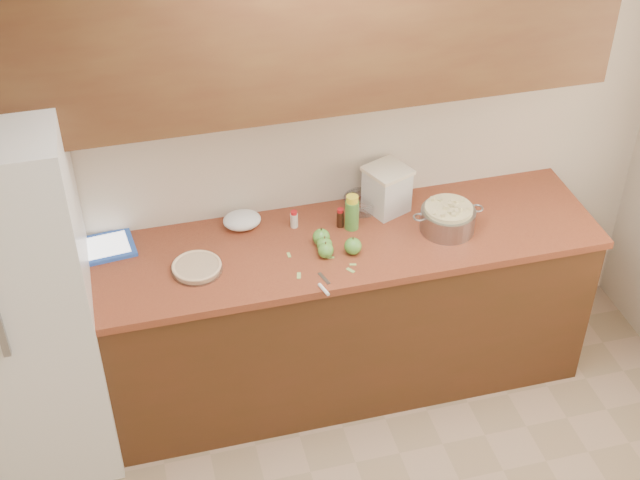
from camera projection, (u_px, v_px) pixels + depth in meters
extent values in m
plane|color=white|center=(493.00, 44.00, 2.04)|extent=(3.60, 3.60, 0.00)
plane|color=beige|center=(309.00, 139.00, 4.22)|extent=(3.60, 0.00, 3.60)
cube|color=#4B2615|center=(326.00, 318.00, 4.49)|extent=(2.60, 0.65, 0.88)
cube|color=#994D29|center=(326.00, 246.00, 4.21)|extent=(2.64, 0.68, 0.04)
cube|color=#56371A|center=(317.00, 24.00, 3.69)|extent=(2.60, 0.34, 0.70)
cube|color=white|center=(11.00, 301.00, 3.90)|extent=(0.70, 0.70, 1.80)
cylinder|color=silver|center=(197.00, 268.00, 4.02)|extent=(0.23, 0.23, 0.03)
cylinder|color=beige|center=(197.00, 268.00, 4.02)|extent=(0.21, 0.21, 0.03)
torus|color=beige|center=(197.00, 266.00, 4.02)|extent=(0.23, 0.23, 0.02)
cylinder|color=gray|center=(448.00, 220.00, 4.25)|extent=(0.26, 0.26, 0.11)
torus|color=gray|center=(419.00, 217.00, 4.19)|extent=(0.06, 0.06, 0.01)
torus|color=gray|center=(477.00, 208.00, 4.25)|extent=(0.06, 0.06, 0.01)
cylinder|color=beige|center=(448.00, 217.00, 4.24)|extent=(0.23, 0.23, 0.12)
cube|color=silver|center=(387.00, 191.00, 4.35)|extent=(0.23, 0.23, 0.22)
cube|color=#F5E7C4|center=(388.00, 171.00, 4.28)|extent=(0.25, 0.25, 0.02)
cube|color=blue|center=(103.00, 248.00, 4.15)|extent=(0.31, 0.25, 0.02)
cube|color=white|center=(103.00, 246.00, 4.15)|extent=(0.25, 0.20, 0.00)
cube|color=gray|center=(324.00, 278.00, 3.99)|extent=(0.04, 0.09, 0.00)
cylinder|color=white|center=(324.00, 289.00, 3.92)|extent=(0.04, 0.08, 0.02)
cylinder|color=#4C8C38|center=(352.00, 215.00, 4.25)|extent=(0.07, 0.07, 0.15)
cylinder|color=yellow|center=(352.00, 199.00, 4.19)|extent=(0.06, 0.06, 0.03)
cylinder|color=beige|center=(294.00, 220.00, 4.28)|extent=(0.04, 0.04, 0.07)
cylinder|color=red|center=(294.00, 213.00, 4.25)|extent=(0.03, 0.03, 0.02)
cylinder|color=black|center=(340.00, 219.00, 4.28)|extent=(0.04, 0.04, 0.08)
cylinder|color=red|center=(340.00, 210.00, 4.25)|extent=(0.03, 0.03, 0.02)
cylinder|color=silver|center=(362.00, 203.00, 4.40)|extent=(0.17, 0.17, 0.06)
torus|color=silver|center=(362.00, 198.00, 4.38)|extent=(0.18, 0.18, 0.01)
ellipsoid|color=white|center=(242.00, 220.00, 4.28)|extent=(0.22, 0.20, 0.08)
sphere|color=#529735|center=(321.00, 237.00, 4.17)|extent=(0.08, 0.08, 0.08)
cylinder|color=#3F2D19|center=(321.00, 229.00, 4.14)|extent=(0.01, 0.01, 0.01)
sphere|color=#529735|center=(325.00, 245.00, 4.13)|extent=(0.07, 0.07, 0.07)
cylinder|color=#3F2D19|center=(325.00, 237.00, 4.10)|extent=(0.01, 0.01, 0.01)
sphere|color=#529735|center=(326.00, 250.00, 4.09)|extent=(0.07, 0.07, 0.07)
cylinder|color=#3F2D19|center=(326.00, 243.00, 4.07)|extent=(0.01, 0.01, 0.01)
sphere|color=#529735|center=(353.00, 246.00, 4.11)|extent=(0.08, 0.08, 0.08)
cylinder|color=#3F2D19|center=(353.00, 238.00, 4.08)|extent=(0.01, 0.01, 0.01)
cube|color=#9BC05D|center=(351.00, 270.00, 4.03)|extent=(0.04, 0.04, 0.00)
cube|color=#9BC05D|center=(331.00, 257.00, 4.11)|extent=(0.04, 0.02, 0.00)
cube|color=#9BC05D|center=(299.00, 276.00, 4.00)|extent=(0.03, 0.05, 0.00)
cube|color=#9BC05D|center=(289.00, 255.00, 4.12)|extent=(0.01, 0.04, 0.00)
cube|color=#9BC05D|center=(353.00, 265.00, 4.07)|extent=(0.03, 0.02, 0.00)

